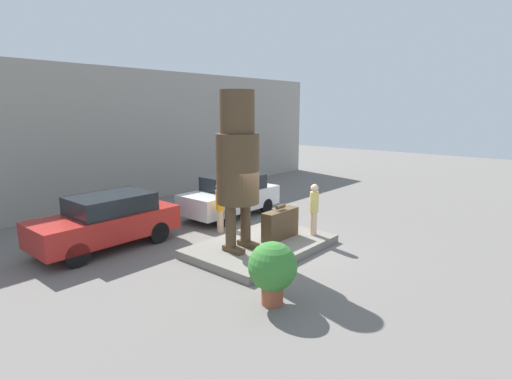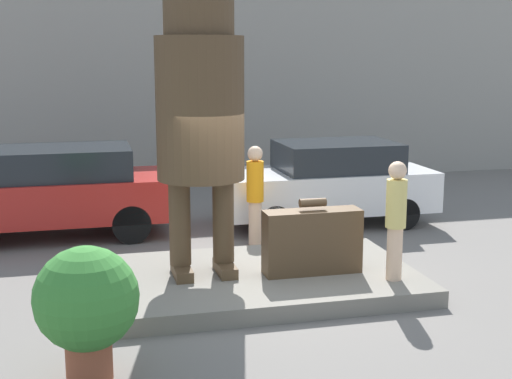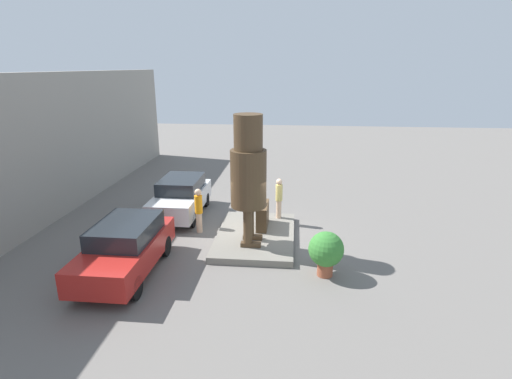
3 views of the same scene
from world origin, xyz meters
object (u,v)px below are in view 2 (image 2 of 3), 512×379
at_px(planter_pot, 87,303).
at_px(tourist, 396,216).
at_px(statue_figure, 200,88).
at_px(worker_hivis, 255,192).
at_px(parked_car_red, 56,190).
at_px(parked_car_white, 329,182).
at_px(giant_suitcase, 312,241).

bearing_deg(planter_pot, tourist, 21.22).
height_order(statue_figure, tourist, statue_figure).
bearing_deg(worker_hivis, statue_figure, -121.86).
xyz_separation_m(statue_figure, tourist, (2.50, -0.93, -1.70)).
xyz_separation_m(tourist, parked_car_red, (-4.55, 4.48, -0.27)).
height_order(statue_figure, worker_hivis, statue_figure).
distance_m(parked_car_white, worker_hivis, 2.14).
bearing_deg(parked_car_red, worker_hivis, 156.00).
distance_m(statue_figure, parked_car_white, 4.90).
height_order(statue_figure, parked_car_red, statue_figure).
relative_size(planter_pot, worker_hivis, 0.81).
distance_m(parked_car_red, parked_car_white, 5.11).
distance_m(statue_figure, planter_pot, 3.61).
bearing_deg(statue_figure, tourist, -20.44).
height_order(tourist, planter_pot, tourist).
relative_size(statue_figure, tourist, 2.71).
xyz_separation_m(tourist, planter_pot, (-4.11, -1.60, -0.31)).
xyz_separation_m(parked_car_red, worker_hivis, (3.33, -1.48, 0.09)).
relative_size(statue_figure, parked_car_red, 1.04).
height_order(planter_pot, worker_hivis, worker_hivis).
distance_m(giant_suitcase, tourist, 1.23).
xyz_separation_m(statue_figure, parked_car_white, (3.06, 3.26, -2.00)).
relative_size(statue_figure, giant_suitcase, 3.23).
relative_size(parked_car_red, planter_pot, 3.02).
bearing_deg(tourist, statue_figure, 159.56).
relative_size(statue_figure, parked_car_white, 1.09).
distance_m(parked_car_red, worker_hivis, 3.65).
distance_m(giant_suitcase, worker_hivis, 2.44).
bearing_deg(worker_hivis, tourist, -67.91).
xyz_separation_m(giant_suitcase, parked_car_red, (-3.56, 3.90, 0.17)).
height_order(statue_figure, parked_car_white, statue_figure).
bearing_deg(planter_pot, giant_suitcase, 34.84).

